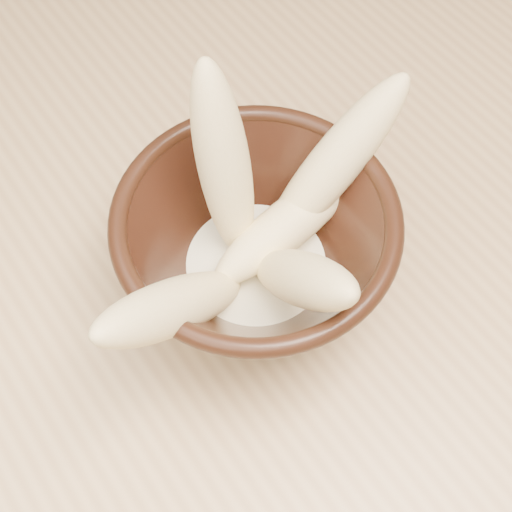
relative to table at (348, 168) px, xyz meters
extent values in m
plane|color=tan|center=(0.00, 0.00, -0.67)|extent=(4.00, 4.00, 0.00)
cube|color=tan|center=(0.00, 0.00, 0.06)|extent=(1.20, 0.80, 0.04)
cylinder|color=#A68653|center=(0.54, 0.34, -0.32)|extent=(0.05, 0.05, 0.71)
cylinder|color=black|center=(-0.17, -0.09, 0.08)|extent=(0.08, 0.08, 0.01)
cylinder|color=black|center=(-0.17, -0.09, 0.10)|extent=(0.08, 0.08, 0.01)
torus|color=black|center=(-0.17, -0.09, 0.17)|extent=(0.18, 0.18, 0.01)
cylinder|color=beige|center=(-0.17, -0.09, 0.11)|extent=(0.10, 0.10, 0.01)
ellipsoid|color=#E7CE88|center=(-0.16, -0.05, 0.18)|extent=(0.05, 0.08, 0.15)
ellipsoid|color=#E7CE88|center=(-0.24, -0.10, 0.16)|extent=(0.13, 0.07, 0.12)
ellipsoid|color=#E7CE88|center=(-0.10, -0.08, 0.17)|extent=(0.13, 0.03, 0.12)
ellipsoid|color=#E7CE88|center=(-0.14, -0.08, 0.14)|extent=(0.13, 0.05, 0.04)
ellipsoid|color=#E7CE88|center=(-0.17, -0.13, 0.16)|extent=(0.04, 0.11, 0.12)
camera|label=1|loc=(-0.30, -0.28, 0.53)|focal=50.00mm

